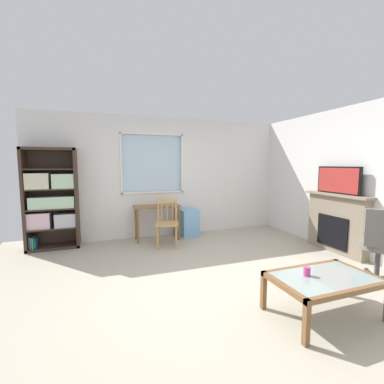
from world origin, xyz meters
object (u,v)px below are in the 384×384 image
office_chair (380,242)px  plastic_drawer_unit (189,223)px  tv (338,180)px  coffee_table (324,281)px  desk_under_window (157,212)px  wooden_chair (167,222)px  bookshelf (51,200)px  sippy_cup (307,271)px  fireplace (337,223)px

office_chair → plastic_drawer_unit: bearing=118.2°
tv → coffee_table: tv is taller
office_chair → desk_under_window: bearing=128.2°
desk_under_window → wooden_chair: (0.08, -0.52, -0.13)m
bookshelf → office_chair: size_ratio=1.86×
tv → office_chair: tv is taller
desk_under_window → sippy_cup: 3.33m
bookshelf → office_chair: 5.26m
wooden_chair → sippy_cup: 2.81m
tv → coffee_table: (-1.79, -1.46, -0.92)m
wooden_chair → coffee_table: wooden_chair is taller
bookshelf → tv: bookshelf is taller
desk_under_window → tv: bearing=-33.0°
office_chair → coffee_table: (-1.29, -0.33, -0.19)m
plastic_drawer_unit → sippy_cup: 3.27m
wooden_chair → plastic_drawer_unit: wooden_chair is taller
desk_under_window → fireplace: (2.84, -1.83, -0.06)m
fireplace → sippy_cup: (-1.96, -1.38, -0.06)m
fireplace → tv: size_ratio=1.45×
plastic_drawer_unit → sippy_cup: (0.16, -3.26, 0.17)m
coffee_table → bookshelf: bearing=131.2°
fireplace → tv: bearing=-180.0°
plastic_drawer_unit → office_chair: 3.42m
wooden_chair → coffee_table: bearing=-71.1°
desk_under_window → sippy_cup: (0.87, -3.21, -0.13)m
bookshelf → office_chair: bookshelf is taller
wooden_chair → fireplace: size_ratio=0.73×
desk_under_window → tv: 3.43m
plastic_drawer_unit → fireplace: size_ratio=0.47×
desk_under_window → fireplace: size_ratio=0.76×
wooden_chair → tv: (2.74, -1.32, 0.82)m
tv → sippy_cup: size_ratio=9.41×
office_chair → tv: bearing=66.0°
tv → sippy_cup: tv is taller
office_chair → coffee_table: bearing=-165.5°
wooden_chair → tv: tv is taller
desk_under_window → office_chair: 3.76m
tv → bookshelf: bearing=157.8°
sippy_cup → tv: bearing=35.4°
bookshelf → fireplace: bearing=-22.1°
wooden_chair → office_chair: 3.32m
fireplace → tv: 0.76m
wooden_chair → sippy_cup: bearing=-73.6°
coffee_table → sippy_cup: 0.20m
plastic_drawer_unit → wooden_chair: bearing=-138.2°
bookshelf → wooden_chair: size_ratio=2.07×
wooden_chair → sippy_cup: wooden_chair is taller
wooden_chair → tv: 3.15m
desk_under_window → office_chair: (2.32, -2.95, -0.03)m
desk_under_window → tv: (2.82, -1.83, 0.70)m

